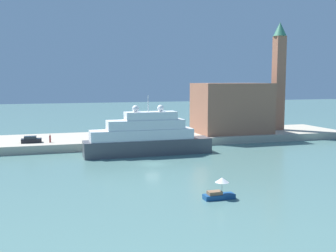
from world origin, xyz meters
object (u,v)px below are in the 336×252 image
at_px(large_yacht, 146,138).
at_px(mooring_bollard, 124,140).
at_px(small_motorboat, 219,191).
at_px(person_figure, 50,139).
at_px(harbor_building, 231,108).
at_px(bell_tower, 279,73).
at_px(parked_car, 31,140).

distance_m(large_yacht, mooring_bollard, 8.32).
height_order(small_motorboat, person_figure, person_figure).
bearing_deg(harbor_building, small_motorboat, -117.36).
xyz_separation_m(small_motorboat, person_figure, (-19.56, 41.75, 1.49)).
xyz_separation_m(harbor_building, bell_tower, (14.12, 1.76, 8.73)).
distance_m(small_motorboat, person_figure, 46.13).
height_order(bell_tower, person_figure, bell_tower).
distance_m(parked_car, person_figure, 3.88).
relative_size(bell_tower, mooring_bollard, 38.22).
xyz_separation_m(person_figure, mooring_bollard, (14.96, -2.75, -0.42)).
distance_m(harbor_building, parked_car, 47.39).
relative_size(bell_tower, parked_car, 6.83).
xyz_separation_m(harbor_building, person_figure, (-43.21, -3.94, -5.31)).
bearing_deg(person_figure, parked_car, 166.02).
bearing_deg(small_motorboat, large_yacht, 92.69).
distance_m(small_motorboat, mooring_bollard, 39.29).
relative_size(person_figure, mooring_bollard, 2.33).
bearing_deg(person_figure, mooring_bollard, -10.40).
relative_size(small_motorboat, person_figure, 2.31).
distance_m(large_yacht, harbor_building, 29.23).
relative_size(large_yacht, person_figure, 14.89).
xyz_separation_m(large_yacht, parked_car, (-21.85, 11.27, -1.10)).
distance_m(large_yacht, parked_car, 24.61).
distance_m(bell_tower, mooring_bollard, 45.56).
bearing_deg(person_figure, harbor_building, 5.21).
height_order(large_yacht, mooring_bollard, large_yacht).
bearing_deg(harbor_building, mooring_bollard, -166.68).
bearing_deg(large_yacht, small_motorboat, -87.31).
height_order(large_yacht, bell_tower, bell_tower).
height_order(small_motorboat, mooring_bollard, small_motorboat).
xyz_separation_m(small_motorboat, mooring_bollard, (-4.60, 39.01, 1.07)).
distance_m(large_yacht, small_motorboat, 31.54).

